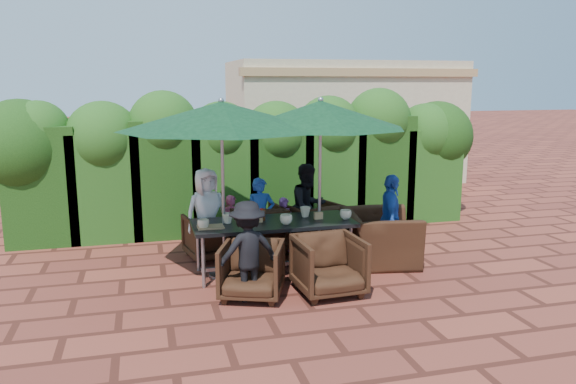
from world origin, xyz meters
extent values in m
plane|color=brown|center=(0.00, 0.00, 0.00)|extent=(80.00, 80.00, 0.00)
cube|color=black|center=(-0.15, -0.21, 0.72)|extent=(2.25, 0.90, 0.05)
cube|color=gray|center=(-0.15, -0.21, 0.12)|extent=(2.05, 0.05, 0.05)
cylinder|color=gray|center=(-1.17, -0.56, 0.35)|extent=(0.05, 0.05, 0.70)
cylinder|color=gray|center=(-1.17, 0.14, 0.35)|extent=(0.05, 0.05, 0.70)
cylinder|color=gray|center=(0.88, -0.56, 0.35)|extent=(0.05, 0.05, 0.70)
cylinder|color=gray|center=(0.88, 0.14, 0.35)|extent=(0.05, 0.05, 0.70)
cylinder|color=gray|center=(-0.83, -0.15, 0.01)|extent=(0.44, 0.44, 0.03)
cylinder|color=gray|center=(-0.83, -0.15, 1.20)|extent=(0.04, 0.04, 2.40)
cone|color=black|center=(-0.83, -0.15, 2.22)|extent=(2.77, 2.77, 0.38)
sphere|color=gray|center=(-0.83, -0.15, 2.42)|extent=(0.08, 0.08, 0.08)
cylinder|color=gray|center=(0.55, -0.14, 0.01)|extent=(0.44, 0.44, 0.03)
cylinder|color=gray|center=(0.55, -0.14, 1.20)|extent=(0.04, 0.04, 2.40)
cone|color=black|center=(0.55, -0.14, 2.22)|extent=(2.44, 2.44, 0.38)
sphere|color=gray|center=(0.55, -0.14, 2.42)|extent=(0.08, 0.08, 0.08)
imported|color=black|center=(-0.92, 0.71, 0.37)|extent=(0.86, 0.82, 0.75)
imported|color=black|center=(-0.18, 0.82, 0.41)|extent=(0.91, 0.87, 0.83)
imported|color=black|center=(0.76, 0.76, 0.41)|extent=(1.01, 0.97, 0.83)
imported|color=black|center=(-0.62, -1.05, 0.39)|extent=(0.95, 0.92, 0.77)
imported|color=black|center=(0.35, -1.18, 0.41)|extent=(0.84, 0.80, 0.82)
imported|color=black|center=(1.51, -0.14, 0.51)|extent=(0.94, 1.27, 1.01)
imported|color=white|center=(-0.96, 0.76, 0.69)|extent=(0.77, 0.57, 1.39)
imported|color=#204EB1|center=(-0.15, 0.65, 0.61)|extent=(0.46, 0.39, 1.22)
imported|color=black|center=(0.66, 0.76, 0.70)|extent=(0.78, 0.65, 1.40)
imported|color=black|center=(-0.68, -1.11, 0.63)|extent=(0.85, 0.51, 1.25)
imported|color=#204EB1|center=(1.66, -0.15, 0.66)|extent=(0.62, 0.86, 1.33)
imported|color=#C0436A|center=(-0.55, 0.93, 0.46)|extent=(0.41, 0.38, 0.92)
imported|color=#9C4BA4|center=(0.26, 0.74, 0.44)|extent=(0.33, 0.28, 0.88)
imported|color=#318F27|center=(1.40, 4.16, 0.95)|extent=(1.80, 0.72, 1.90)
imported|color=#C0436A|center=(2.19, 4.28, 0.80)|extent=(0.86, 0.66, 1.60)
imported|color=#92949A|center=(3.21, 4.29, 0.95)|extent=(1.28, 1.24, 1.91)
imported|color=beige|center=(-1.13, -0.37, 0.81)|extent=(0.16, 0.16, 0.12)
imported|color=beige|center=(-0.78, -0.16, 0.82)|extent=(0.15, 0.15, 0.14)
imported|color=beige|center=(-0.02, -0.42, 0.82)|extent=(0.17, 0.17, 0.14)
imported|color=beige|center=(0.36, -0.07, 0.82)|extent=(0.16, 0.16, 0.15)
imported|color=beige|center=(0.88, -0.34, 0.82)|extent=(0.17, 0.17, 0.13)
cylinder|color=#B20C0A|center=(-0.29, -0.12, 0.83)|extent=(0.04, 0.04, 0.17)
cylinder|color=#4C230C|center=(-0.26, -0.13, 0.83)|extent=(0.04, 0.04, 0.17)
cube|color=#A77C50|center=(-1.04, -0.34, 0.76)|extent=(0.35, 0.25, 0.02)
cube|color=tan|center=(-0.36, -0.21, 0.80)|extent=(0.12, 0.06, 0.10)
cube|color=tan|center=(0.50, -0.25, 0.80)|extent=(0.12, 0.06, 0.10)
cube|color=#14320D|center=(-3.50, 2.30, 0.98)|extent=(1.15, 0.95, 1.97)
sphere|color=#14320D|center=(-3.50, 2.30, 1.87)|extent=(1.02, 1.02, 1.02)
cube|color=#14320D|center=(-2.50, 2.30, 0.91)|extent=(1.15, 0.95, 1.83)
sphere|color=#14320D|center=(-2.50, 2.30, 1.73)|extent=(1.26, 1.26, 1.26)
cube|color=#14320D|center=(-1.50, 2.30, 1.02)|extent=(1.15, 0.95, 2.03)
sphere|color=#14320D|center=(-1.50, 2.30, 1.93)|extent=(1.19, 1.19, 1.19)
cube|color=#14320D|center=(-0.50, 2.30, 0.93)|extent=(1.15, 0.95, 1.86)
sphere|color=#14320D|center=(-0.50, 2.30, 1.76)|extent=(1.14, 1.14, 1.14)
cube|color=#14320D|center=(0.50, 2.30, 0.92)|extent=(1.15, 0.95, 1.83)
sphere|color=#14320D|center=(0.50, 2.30, 1.73)|extent=(1.21, 1.21, 1.21)
cube|color=#14320D|center=(1.50, 2.30, 0.96)|extent=(1.15, 0.95, 1.91)
sphere|color=#14320D|center=(1.50, 2.30, 1.81)|extent=(1.22, 1.22, 1.22)
cube|color=#14320D|center=(2.50, 2.30, 1.02)|extent=(1.15, 0.95, 2.05)
sphere|color=#14320D|center=(2.50, 2.30, 1.95)|extent=(1.23, 1.23, 1.23)
cube|color=#14320D|center=(3.50, 2.30, 0.89)|extent=(1.15, 0.95, 1.77)
sphere|color=#14320D|center=(3.50, 2.30, 1.67)|extent=(1.19, 1.19, 1.19)
sphere|color=#14320D|center=(-3.80, 2.40, 1.60)|extent=(1.60, 1.60, 1.60)
sphere|color=#14320D|center=(3.80, 2.40, 1.60)|extent=(1.40, 1.40, 1.40)
cube|color=beige|center=(3.50, 7.00, 1.60)|extent=(6.00, 3.00, 3.20)
cube|color=tan|center=(3.50, 5.55, 2.90)|extent=(6.20, 0.25, 0.20)
camera|label=1|loc=(-1.87, -7.63, 2.66)|focal=35.00mm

